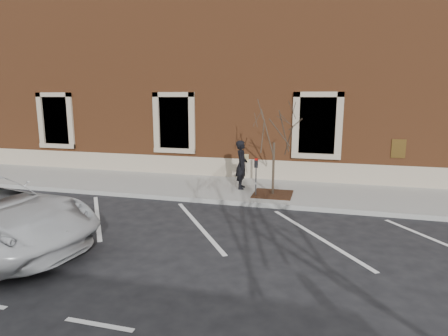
# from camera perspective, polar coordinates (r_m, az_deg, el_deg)

# --- Properties ---
(ground) EXTENTS (120.00, 120.00, 0.00)m
(ground) POSITION_cam_1_polar(r_m,az_deg,el_deg) (12.57, -0.71, -5.43)
(ground) COLOR #28282B
(ground) RESTS_ON ground
(sidewalk_near) EXTENTS (40.00, 3.50, 0.15)m
(sidewalk_near) POSITION_cam_1_polar(r_m,az_deg,el_deg) (14.19, 1.20, -3.22)
(sidewalk_near) COLOR #9C9B93
(sidewalk_near) RESTS_ON ground
(curb_near) EXTENTS (40.00, 0.12, 0.15)m
(curb_near) POSITION_cam_1_polar(r_m,az_deg,el_deg) (12.51, -0.77, -5.16)
(curb_near) COLOR #9E9E99
(curb_near) RESTS_ON ground
(parking_stripes) EXTENTS (28.00, 4.40, 0.01)m
(parking_stripes) POSITION_cam_1_polar(r_m,az_deg,el_deg) (10.57, -3.97, -8.65)
(parking_stripes) COLOR silver
(parking_stripes) RESTS_ON ground
(building_civic) EXTENTS (40.00, 8.62, 8.00)m
(building_civic) POSITION_cam_1_polar(r_m,az_deg,el_deg) (19.63, 5.52, 12.20)
(building_civic) COLOR brown
(building_civic) RESTS_ON ground
(man) EXTENTS (0.50, 0.70, 1.80)m
(man) POSITION_cam_1_polar(r_m,az_deg,el_deg) (13.80, 2.69, 0.50)
(man) COLOR black
(man) RESTS_ON sidewalk_near
(parking_meter) EXTENTS (0.12, 0.09, 1.31)m
(parking_meter) POSITION_cam_1_polar(r_m,az_deg,el_deg) (12.80, 4.91, -0.30)
(parking_meter) COLOR #595B60
(parking_meter) RESTS_ON sidewalk_near
(tree_grate) EXTENTS (1.33, 1.33, 0.03)m
(tree_grate) POSITION_cam_1_polar(r_m,az_deg,el_deg) (13.23, 7.43, -3.95)
(tree_grate) COLOR #3B2413
(tree_grate) RESTS_ON sidewalk_near
(sapling) EXTENTS (1.99, 1.99, 3.32)m
(sapling) POSITION_cam_1_polar(r_m,az_deg,el_deg) (12.83, 7.68, 6.05)
(sapling) COLOR #3F3226
(sapling) RESTS_ON sidewalk_near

